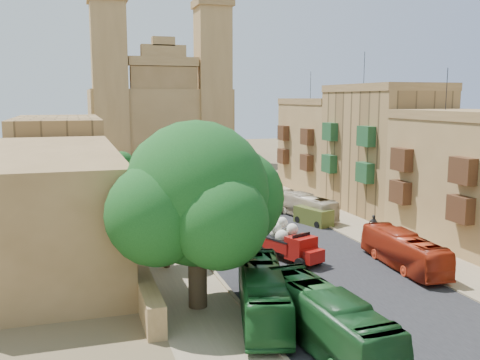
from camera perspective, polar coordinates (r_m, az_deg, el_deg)
ground at (r=32.74m, az=14.10°, el=-13.59°), size 260.00×260.00×0.00m
road_surface at (r=59.28m, az=-1.15°, el=-3.26°), size 14.00×140.00×0.01m
sidewalk_east at (r=62.54m, az=7.24°, el=-2.70°), size 5.00×140.00×0.01m
sidewalk_west at (r=57.42m, az=-10.32°, el=-3.80°), size 5.00×140.00×0.01m
kerb_east at (r=61.54m, az=5.12°, el=-2.80°), size 0.25×140.00×0.12m
kerb_west at (r=57.75m, az=-7.85°, el=-3.61°), size 0.25×140.00×0.12m
townhouse_b at (r=49.20m, az=23.59°, el=0.23°), size 9.00×14.00×14.90m
townhouse_c at (r=60.25m, az=14.96°, el=3.28°), size 9.00×14.00×17.40m
townhouse_d at (r=72.49m, az=9.03°, el=3.73°), size 9.00×14.00×15.90m
west_wall at (r=47.24m, az=-12.46°, el=-5.45°), size 1.00×40.00×1.80m
west_building_low at (r=44.48m, az=-19.45°, el=-2.27°), size 10.00×28.00×8.40m
west_building_mid at (r=70.11m, az=-18.78°, el=2.26°), size 10.00×22.00×10.00m
church at (r=105.60m, az=-8.61°, el=7.08°), size 28.00×22.50×36.30m
ficus_tree at (r=31.00m, az=-4.48°, el=-1.97°), size 11.08×10.20×11.08m
street_tree_a at (r=39.23m, az=-7.90°, el=-4.54°), size 3.26×3.26×5.01m
street_tree_b at (r=50.96m, az=-10.12°, el=-2.12°), size 2.77×2.77×4.25m
street_tree_c at (r=62.70m, az=-11.52°, el=-0.00°), size 2.92×2.92×4.49m
street_tree_d at (r=74.48m, az=-12.49°, el=1.69°), size 3.38×3.38×5.19m
red_truck at (r=41.17m, az=5.32°, el=-6.62°), size 3.90×5.86×3.24m
olive_pickup at (r=53.17m, az=7.84°, el=-3.85°), size 2.92×4.34×1.65m
bus_green_south at (r=27.64m, az=9.04°, el=-14.40°), size 3.12×10.74×2.95m
bus_green_north at (r=30.81m, az=2.41°, el=-11.94°), size 4.99×10.44×2.83m
bus_red_east at (r=41.05m, az=17.07°, el=-7.21°), size 2.76×9.43×2.59m
bus_cream_east at (r=55.93m, az=6.92°, el=-2.76°), size 3.84×9.14×2.48m
car_blue_a at (r=49.12m, az=1.13°, el=-5.01°), size 2.54×4.06×1.29m
car_white_a at (r=58.68m, az=-5.26°, el=-2.85°), size 1.61×3.64×1.16m
car_cream at (r=59.66m, az=3.64°, el=-2.52°), size 2.53×5.10×1.39m
car_dkblue at (r=70.11m, az=-7.96°, el=-0.89°), size 3.79×5.33×1.43m
car_white_b at (r=70.97m, az=-1.26°, el=-0.73°), size 2.56×4.23×1.35m
car_blue_b at (r=79.65m, az=-8.13°, el=0.25°), size 2.13×4.56×1.45m
pedestrian_a at (r=43.86m, az=16.13°, el=-6.81°), size 0.60×0.40×1.63m
pedestrian_c at (r=49.90m, az=14.02°, el=-4.70°), size 0.87×1.20×1.90m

